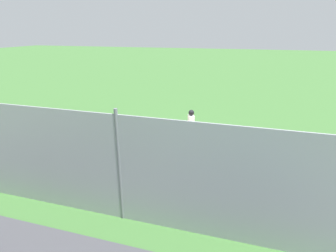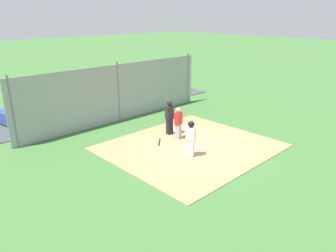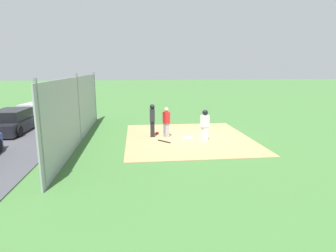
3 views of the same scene
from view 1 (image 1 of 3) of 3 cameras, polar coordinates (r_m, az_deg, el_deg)
name	(u,v)px [view 1 (image 1 of 3)]	position (r m, az deg, el deg)	size (l,w,h in m)	color
ground_plane	(172,145)	(12.72, 0.95, -4.05)	(140.00, 140.00, 0.00)	#3D6B33
dirt_infield	(172,144)	(12.72, 0.95, -3.99)	(7.20, 6.40, 0.03)	#A88456
home_plate	(172,144)	(12.71, 0.95, -3.88)	(0.44, 0.44, 0.02)	white
catcher	(158,136)	(11.52, -2.12, -2.20)	(0.44, 0.37, 1.57)	#9E9EA3
umpire	(150,140)	(10.88, -3.92, -3.02)	(0.40, 0.29, 1.73)	black
runner	(191,123)	(12.85, 5.00, 0.55)	(0.40, 0.45, 1.58)	silver
baseball_bat	(180,157)	(11.38, 2.63, -6.80)	(0.06, 0.06, 0.80)	black
catcher_mask	(141,154)	(11.67, -5.89, -6.01)	(0.24, 0.20, 0.12)	red
backstop_fence	(120,170)	(7.43, -10.42, -9.29)	(12.00, 0.10, 3.35)	#93999E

